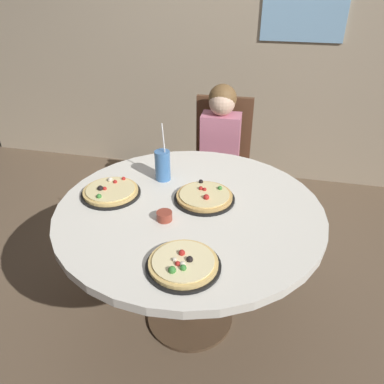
# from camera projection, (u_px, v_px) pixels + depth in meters

# --- Properties ---
(ground_plane) EXTENTS (8.00, 8.00, 0.00)m
(ground_plane) POSITION_uv_depth(u_px,v_px,m) (190.00, 316.00, 2.13)
(ground_plane) COLOR brown
(wall_with_window) EXTENTS (5.20, 0.14, 2.90)m
(wall_with_window) POSITION_uv_depth(u_px,v_px,m) (244.00, 7.00, 2.96)
(wall_with_window) COLOR tan
(wall_with_window) RESTS_ON ground_plane
(dining_table) EXTENTS (1.25, 1.25, 0.75)m
(dining_table) POSITION_uv_depth(u_px,v_px,m) (190.00, 223.00, 1.79)
(dining_table) COLOR silver
(dining_table) RESTS_ON ground_plane
(chair_wooden) EXTENTS (0.42, 0.42, 0.95)m
(chair_wooden) POSITION_uv_depth(u_px,v_px,m) (221.00, 157.00, 2.71)
(chair_wooden) COLOR brown
(chair_wooden) RESTS_ON ground_plane
(diner_child) EXTENTS (0.27, 0.42, 1.08)m
(diner_child) POSITION_uv_depth(u_px,v_px,m) (218.00, 174.00, 2.58)
(diner_child) COLOR #3F4766
(diner_child) RESTS_ON ground_plane
(pizza_veggie) EXTENTS (0.29, 0.29, 0.05)m
(pizza_veggie) POSITION_uv_depth(u_px,v_px,m) (204.00, 197.00, 1.78)
(pizza_veggie) COLOR black
(pizza_veggie) RESTS_ON dining_table
(pizza_cheese) EXTENTS (0.29, 0.29, 0.05)m
(pizza_cheese) POSITION_uv_depth(u_px,v_px,m) (111.00, 192.00, 1.82)
(pizza_cheese) COLOR black
(pizza_cheese) RESTS_ON dining_table
(pizza_pepperoni) EXTENTS (0.28, 0.28, 0.05)m
(pizza_pepperoni) POSITION_uv_depth(u_px,v_px,m) (183.00, 264.00, 1.38)
(pizza_pepperoni) COLOR black
(pizza_pepperoni) RESTS_ON dining_table
(soda_cup) EXTENTS (0.08, 0.08, 0.31)m
(soda_cup) POSITION_uv_depth(u_px,v_px,m) (163.00, 165.00, 1.93)
(soda_cup) COLOR #3F72B2
(soda_cup) RESTS_ON dining_table
(sauce_bowl) EXTENTS (0.07, 0.07, 0.04)m
(sauce_bowl) POSITION_uv_depth(u_px,v_px,m) (164.00, 216.00, 1.64)
(sauce_bowl) COLOR brown
(sauce_bowl) RESTS_ON dining_table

